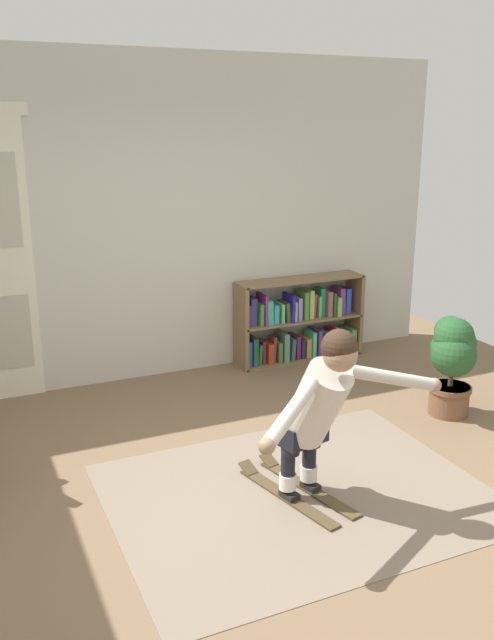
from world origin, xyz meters
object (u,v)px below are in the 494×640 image
object	(u,v)px
skis_pair	(295,489)
person_skier	(320,402)
potted_plant	(452,355)
bookshelf	(299,324)

from	to	relation	value
skis_pair	person_skier	world-z (taller)	person_skier
potted_plant	person_skier	xyz separation A→B (m)	(-1.63, -0.72, 0.17)
potted_plant	skis_pair	xyz separation A→B (m)	(-1.68, -0.52, -0.51)
potted_plant	person_skier	world-z (taller)	person_skier
skis_pair	person_skier	size ratio (longest dim) A/B	0.67
bookshelf	person_skier	size ratio (longest dim) A/B	0.94
bookshelf	potted_plant	world-z (taller)	potted_plant
bookshelf	potted_plant	size ratio (longest dim) A/B	1.57
potted_plant	skis_pair	size ratio (longest dim) A/B	0.90
bookshelf	potted_plant	bearing A→B (deg)	-76.08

